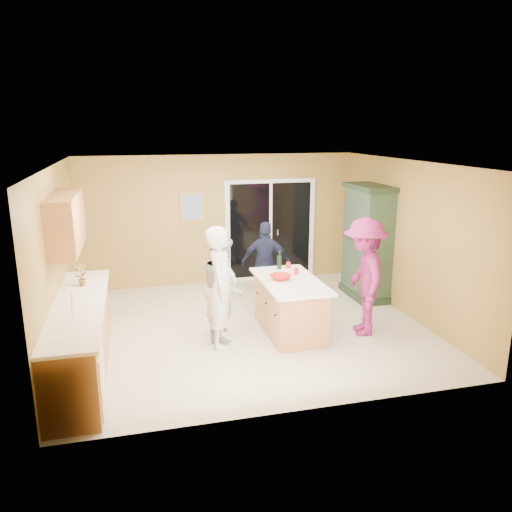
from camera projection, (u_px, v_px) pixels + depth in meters
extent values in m
plane|color=beige|center=(248.00, 327.00, 8.00)|extent=(5.50, 5.50, 0.00)
cube|color=silver|center=(248.00, 163.00, 7.35)|extent=(5.50, 5.00, 0.10)
cube|color=tan|center=(220.00, 220.00, 10.02)|extent=(5.50, 0.10, 2.60)
cube|color=tan|center=(302.00, 303.00, 5.33)|extent=(5.50, 0.10, 2.60)
cube|color=tan|center=(59.00, 260.00, 7.03)|extent=(0.10, 5.00, 2.60)
cube|color=tan|center=(408.00, 239.00, 8.33)|extent=(0.10, 5.00, 2.60)
cube|color=#C3824B|center=(81.00, 339.00, 6.47)|extent=(0.60, 3.00, 0.90)
cube|color=white|center=(73.00, 384.00, 5.45)|extent=(0.62, 0.60, 0.72)
cube|color=white|center=(79.00, 305.00, 6.35)|extent=(0.65, 3.05, 0.04)
cylinder|color=silver|center=(72.00, 306.00, 5.84)|extent=(0.02, 0.02, 0.30)
cube|color=#C3824B|center=(66.00, 222.00, 6.74)|extent=(0.35, 1.60, 0.75)
cube|color=white|center=(270.00, 230.00, 10.31)|extent=(1.90, 0.05, 2.10)
cube|color=black|center=(270.00, 230.00, 10.29)|extent=(1.70, 0.03, 1.94)
cube|color=white|center=(270.00, 230.00, 10.29)|extent=(0.06, 0.04, 1.94)
cube|color=silver|center=(278.00, 232.00, 10.33)|extent=(0.02, 0.03, 0.12)
cube|color=tan|center=(192.00, 207.00, 9.80)|extent=(0.46, 0.03, 0.56)
cube|color=teal|center=(192.00, 207.00, 9.79)|extent=(0.38, 0.02, 0.48)
cube|color=#C3824B|center=(289.00, 307.00, 7.72)|extent=(0.75, 1.44, 0.82)
cube|color=white|center=(290.00, 281.00, 7.61)|extent=(0.89, 1.63, 0.04)
cube|color=black|center=(289.00, 329.00, 7.81)|extent=(0.68, 1.37, 0.09)
cube|color=#1E3120|center=(364.00, 293.00, 9.47)|extent=(0.59, 1.11, 0.13)
cube|color=#334D35|center=(367.00, 243.00, 9.22)|extent=(0.52, 1.05, 1.97)
cube|color=#1E3120|center=(371.00, 187.00, 8.96)|extent=(0.61, 1.15, 0.08)
imported|color=silver|center=(222.00, 287.00, 7.15)|extent=(0.61, 0.75, 1.78)
imported|color=#AEADB0|center=(223.00, 287.00, 7.48)|extent=(0.71, 0.85, 1.57)
imported|color=#171934|center=(266.00, 264.00, 8.89)|extent=(0.96, 0.64, 1.51)
imported|color=maroon|center=(364.00, 277.00, 7.58)|extent=(0.93, 1.30, 1.82)
imported|color=red|center=(280.00, 277.00, 7.63)|extent=(0.38, 0.38, 0.08)
imported|color=#B02911|center=(81.00, 274.00, 7.01)|extent=(0.21, 0.18, 0.34)
cylinder|color=red|center=(296.00, 271.00, 7.87)|extent=(0.10, 0.10, 0.11)
cylinder|color=red|center=(288.00, 265.00, 8.20)|extent=(0.09, 0.09, 0.11)
cylinder|color=black|center=(279.00, 262.00, 8.17)|extent=(0.07, 0.07, 0.23)
cylinder|color=black|center=(280.00, 253.00, 8.13)|extent=(0.03, 0.03, 0.09)
cylinder|color=white|center=(286.00, 268.00, 8.22)|extent=(0.23, 0.23, 0.01)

